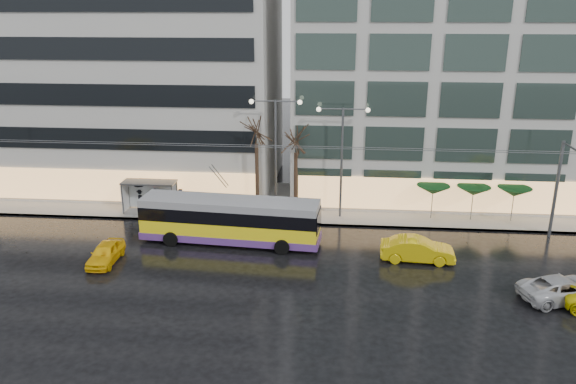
# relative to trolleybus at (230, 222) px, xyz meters

# --- Properties ---
(ground) EXTENTS (140.00, 140.00, 0.00)m
(ground) POSITION_rel_trolleybus_xyz_m (0.60, -5.32, -1.56)
(ground) COLOR black
(ground) RESTS_ON ground
(sidewalk) EXTENTS (80.00, 10.00, 0.15)m
(sidewalk) POSITION_rel_trolleybus_xyz_m (2.60, 8.68, -1.48)
(sidewalk) COLOR gray
(sidewalk) RESTS_ON ground
(kerb) EXTENTS (80.00, 0.10, 0.15)m
(kerb) POSITION_rel_trolleybus_xyz_m (2.60, 3.73, -1.48)
(kerb) COLOR slate
(kerb) RESTS_ON ground
(building_left) EXTENTS (34.00, 14.00, 22.00)m
(building_left) POSITION_rel_trolleybus_xyz_m (-15.40, 13.68, 9.59)
(building_left) COLOR #B6B4AE
(building_left) RESTS_ON sidewalk
(building_right) EXTENTS (32.00, 14.00, 25.00)m
(building_right) POSITION_rel_trolleybus_xyz_m (19.60, 13.68, 11.09)
(building_right) COLOR #B6B4AE
(building_right) RESTS_ON sidewalk
(trolleybus) EXTENTS (12.56, 5.28, 5.75)m
(trolleybus) POSITION_rel_trolleybus_xyz_m (0.00, 0.00, 0.00)
(trolleybus) COLOR yellow
(trolleybus) RESTS_ON ground
(catenary) EXTENTS (42.24, 5.12, 7.00)m
(catenary) POSITION_rel_trolleybus_xyz_m (1.60, 2.62, 2.70)
(catenary) COLOR #595B60
(catenary) RESTS_ON ground
(bus_shelter) EXTENTS (4.20, 1.60, 2.51)m
(bus_shelter) POSITION_rel_trolleybus_xyz_m (-7.78, 5.37, 0.41)
(bus_shelter) COLOR #595B60
(bus_shelter) RESTS_ON sidewalk
(street_lamp_near) EXTENTS (3.96, 0.36, 9.03)m
(street_lamp_near) POSITION_rel_trolleybus_xyz_m (2.60, 5.48, 4.44)
(street_lamp_near) COLOR #595B60
(street_lamp_near) RESTS_ON sidewalk
(street_lamp_far) EXTENTS (3.96, 0.36, 8.53)m
(street_lamp_far) POSITION_rel_trolleybus_xyz_m (7.60, 5.48, 4.16)
(street_lamp_far) COLOR #595B60
(street_lamp_far) RESTS_ON sidewalk
(tree_a) EXTENTS (3.20, 3.20, 8.40)m
(tree_a) POSITION_rel_trolleybus_xyz_m (1.10, 5.68, 5.53)
(tree_a) COLOR black
(tree_a) RESTS_ON sidewalk
(tree_b) EXTENTS (3.20, 3.20, 7.70)m
(tree_b) POSITION_rel_trolleybus_xyz_m (4.10, 5.88, 4.84)
(tree_b) COLOR black
(tree_b) RESTS_ON sidewalk
(parasol_a) EXTENTS (2.50, 2.50, 2.65)m
(parasol_a) POSITION_rel_trolleybus_xyz_m (14.60, 5.68, 0.89)
(parasol_a) COLOR #595B60
(parasol_a) RESTS_ON sidewalk
(parasol_b) EXTENTS (2.50, 2.50, 2.65)m
(parasol_b) POSITION_rel_trolleybus_xyz_m (17.60, 5.68, 0.89)
(parasol_b) COLOR #595B60
(parasol_b) RESTS_ON sidewalk
(parasol_c) EXTENTS (2.50, 2.50, 2.65)m
(parasol_c) POSITION_rel_trolleybus_xyz_m (20.60, 5.68, 0.89)
(parasol_c) COLOR #595B60
(parasol_c) RESTS_ON sidewalk
(taxi_a) EXTENTS (1.58, 3.84, 1.30)m
(taxi_a) POSITION_rel_trolleybus_xyz_m (-7.40, -3.88, -0.90)
(taxi_a) COLOR yellow
(taxi_a) RESTS_ON ground
(taxi_b) EXTENTS (4.80, 1.88, 1.56)m
(taxi_b) POSITION_rel_trolleybus_xyz_m (12.58, -1.83, -0.78)
(taxi_b) COLOR #DBBB0B
(taxi_b) RESTS_ON ground
(sedan_silver) EXTENTS (5.38, 3.65, 1.37)m
(sedan_silver) POSITION_rel_trolleybus_xyz_m (20.05, -6.30, -0.87)
(sedan_silver) COLOR #BABBC0
(sedan_silver) RESTS_ON ground
(pedestrian_a) EXTENTS (1.25, 1.26, 2.19)m
(pedestrian_a) POSITION_rel_trolleybus_xyz_m (-7.04, 5.36, 0.01)
(pedestrian_a) COLOR black
(pedestrian_a) RESTS_ON sidewalk
(pedestrian_b) EXTENTS (1.12, 1.01, 1.88)m
(pedestrian_b) POSITION_rel_trolleybus_xyz_m (-5.06, 5.44, -0.47)
(pedestrian_b) COLOR black
(pedestrian_b) RESTS_ON sidewalk
(pedestrian_c) EXTENTS (1.18, 1.04, 2.11)m
(pedestrian_c) POSITION_rel_trolleybus_xyz_m (-8.49, 5.98, -0.29)
(pedestrian_c) COLOR black
(pedestrian_c) RESTS_ON sidewalk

